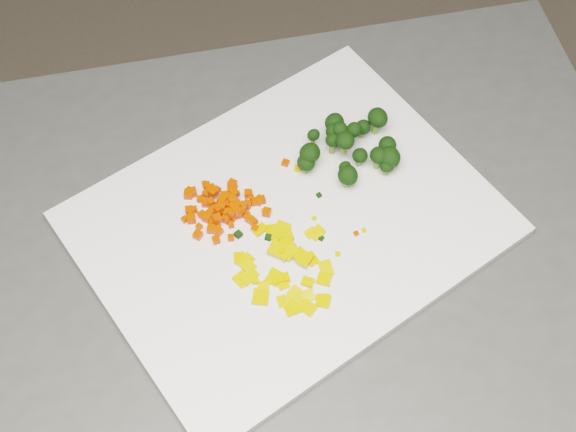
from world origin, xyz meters
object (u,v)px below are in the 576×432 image
cutting_board (288,223)px  pepper_pile (289,264)px  carrot_pile (225,203)px  counter_block (275,380)px  broccoli_pile (343,143)px

cutting_board → pepper_pile: size_ratio=3.88×
cutting_board → pepper_pile: (-0.03, -0.05, 0.01)m
pepper_pile → carrot_pile: bearing=103.9°
counter_block → cutting_board: (0.03, 0.01, 0.46)m
pepper_pile → counter_block: bearing=93.2°
counter_block → carrot_pile: bearing=110.6°
pepper_pile → broccoli_pile: (0.13, 0.10, 0.02)m
counter_block → carrot_pile: (-0.02, 0.06, 0.48)m
pepper_pile → broccoli_pile: broccoli_pile is taller
broccoli_pile → counter_block: bearing=-156.6°
counter_block → cutting_board: 0.46m
counter_block → cutting_board: cutting_board is taller
carrot_pile → broccoli_pile: 0.16m
cutting_board → carrot_pile: carrot_pile is taller
counter_block → pepper_pile: (0.00, -0.04, 0.47)m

